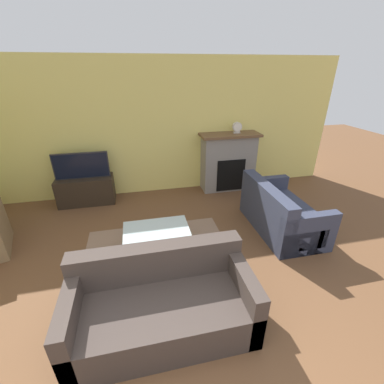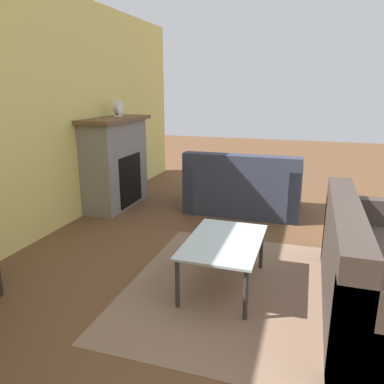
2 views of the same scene
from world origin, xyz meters
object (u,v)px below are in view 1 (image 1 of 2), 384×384
object	(u,v)px
tv	(81,166)
coffee_table	(157,232)
couch_loveseat	(280,214)
couch_sectional	(162,305)
mantel_clock	(237,127)

from	to	relation	value
tv	coffee_table	size ratio (longest dim) A/B	1.09
couch_loveseat	coffee_table	size ratio (longest dim) A/B	1.61
coffee_table	tv	bearing A→B (deg)	123.05
couch_sectional	mantel_clock	world-z (taller)	mantel_clock
couch_sectional	coffee_table	world-z (taller)	couch_sectional
couch_sectional	coffee_table	distance (m)	1.19
coffee_table	couch_sectional	bearing A→B (deg)	-92.75
coffee_table	mantel_clock	distance (m)	2.90
tv	couch_loveseat	xyz separation A→B (m)	(3.28, -1.68, -0.50)
tv	mantel_clock	size ratio (longest dim) A/B	4.48
tv	couch_loveseat	distance (m)	3.71
couch_sectional	coffee_table	xyz separation A→B (m)	(0.06, 1.19, 0.08)
mantel_clock	couch_sectional	bearing A→B (deg)	-121.96
tv	couch_loveseat	world-z (taller)	tv
tv	mantel_clock	world-z (taller)	mantel_clock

